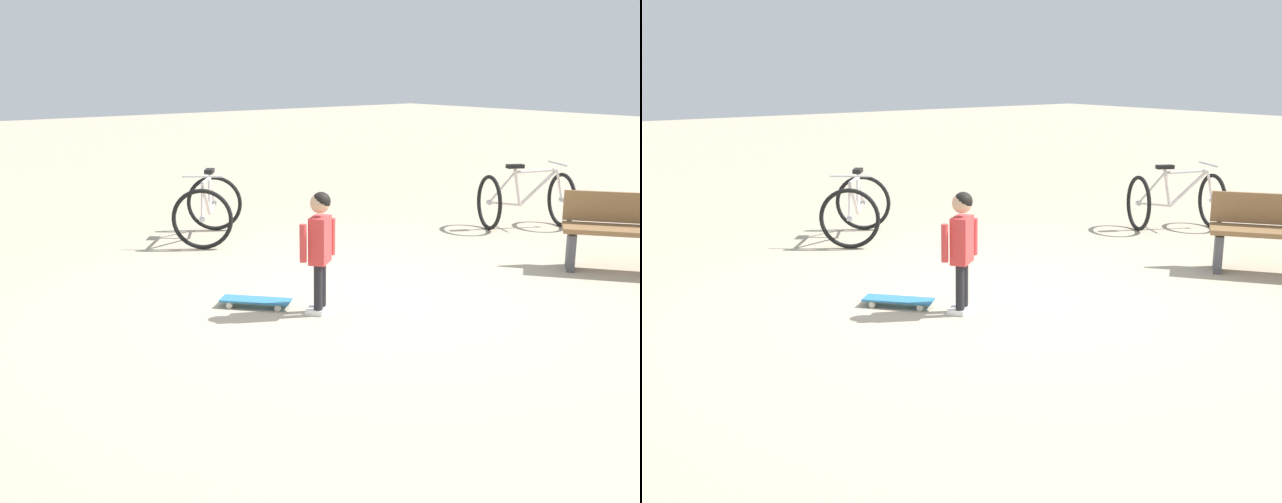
{
  "view_description": "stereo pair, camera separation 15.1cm",
  "coord_description": "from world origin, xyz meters",
  "views": [
    {
      "loc": [
        4.33,
        4.93,
        2.09
      ],
      "look_at": [
        0.59,
        0.08,
        0.55
      ],
      "focal_mm": 42.0,
      "sensor_mm": 36.0,
      "label": 1
    },
    {
      "loc": [
        4.21,
        5.02,
        2.09
      ],
      "look_at": [
        0.59,
        0.08,
        0.55
      ],
      "focal_mm": 42.0,
      "sensor_mm": 36.0,
      "label": 2
    }
  ],
  "objects": [
    {
      "name": "skateboard",
      "position": [
        0.94,
        -0.4,
        0.06
      ],
      "size": [
        0.56,
        0.59,
        0.07
      ],
      "color": "teal",
      "rests_on": "ground"
    },
    {
      "name": "bicycle_mid",
      "position": [
        -0.05,
        -2.98,
        0.38
      ],
      "size": [
        1.21,
        1.28,
        0.85
      ],
      "color": "black",
      "rests_on": "ground"
    },
    {
      "name": "ground_plane",
      "position": [
        0.0,
        0.0,
        0.0
      ],
      "size": [
        50.0,
        50.0,
        0.0
      ],
      "primitive_type": "plane",
      "color": "tan"
    },
    {
      "name": "child_person",
      "position": [
        0.6,
        0.08,
        0.66
      ],
      "size": [
        0.4,
        0.27,
        1.06
      ],
      "color": "black",
      "rests_on": "ground"
    },
    {
      "name": "bicycle_far",
      "position": [
        -3.65,
        -1.04,
        0.38
      ],
      "size": [
        1.27,
        1.11,
        0.85
      ],
      "color": "black",
      "rests_on": "ground"
    }
  ]
}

